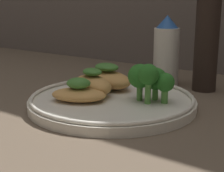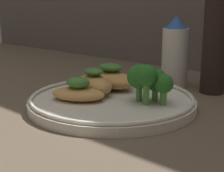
# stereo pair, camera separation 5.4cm
# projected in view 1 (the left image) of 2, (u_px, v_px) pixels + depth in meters

# --- Properties ---
(ground_plane) EXTENTS (1.80, 1.80, 0.01)m
(ground_plane) POSITION_uv_depth(u_px,v_px,m) (112.00, 109.00, 0.55)
(ground_plane) COLOR brown
(plate) EXTENTS (0.27, 0.27, 0.02)m
(plate) POSITION_uv_depth(u_px,v_px,m) (112.00, 101.00, 0.55)
(plate) COLOR silver
(plate) RESTS_ON ground_plane
(grilled_meat_front) EXTENTS (0.10, 0.08, 0.04)m
(grilled_meat_front) POSITION_uv_depth(u_px,v_px,m) (79.00, 93.00, 0.53)
(grilled_meat_front) COLOR tan
(grilled_meat_front) RESTS_ON plate
(grilled_meat_middle) EXTENTS (0.10, 0.08, 0.04)m
(grilled_meat_middle) POSITION_uv_depth(u_px,v_px,m) (91.00, 84.00, 0.56)
(grilled_meat_middle) COLOR tan
(grilled_meat_middle) RESTS_ON plate
(grilled_meat_back) EXTENTS (0.12, 0.09, 0.04)m
(grilled_meat_back) POSITION_uv_depth(u_px,v_px,m) (107.00, 78.00, 0.61)
(grilled_meat_back) COLOR tan
(grilled_meat_back) RESTS_ON plate
(broccoli_bunch) EXTENTS (0.07, 0.06, 0.06)m
(broccoli_bunch) POSITION_uv_depth(u_px,v_px,m) (150.00, 78.00, 0.52)
(broccoli_bunch) COLOR #569942
(broccoli_bunch) RESTS_ON plate
(sauce_bottle) EXTENTS (0.05, 0.05, 0.14)m
(sauce_bottle) POSITION_uv_depth(u_px,v_px,m) (165.00, 52.00, 0.68)
(sauce_bottle) COLOR white
(sauce_bottle) RESTS_ON ground_plane
(pepper_grinder) EXTENTS (0.04, 0.04, 0.20)m
(pepper_grinder) POSITION_uv_depth(u_px,v_px,m) (207.00, 43.00, 0.63)
(pepper_grinder) COLOR black
(pepper_grinder) RESTS_ON ground_plane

